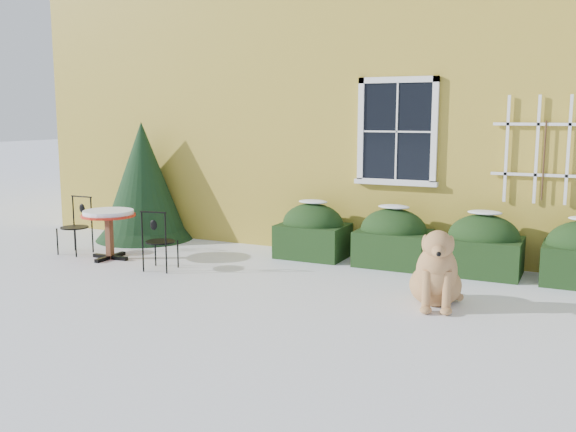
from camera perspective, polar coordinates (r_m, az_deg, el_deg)
The scene contains 8 objects.
ground at distance 7.83m, azimuth -3.16°, elevation -7.56°, with size 80.00×80.00×0.00m, color white.
house at distance 14.09m, azimuth 10.78°, elevation 12.88°, with size 12.40×8.40×6.40m.
hedge_row at distance 9.52m, azimuth 13.09°, elevation -2.30°, with size 4.95×0.80×0.91m.
evergreen_shrub at distance 11.80m, azimuth -12.72°, elevation 2.06°, with size 1.74×1.74×2.11m.
bistro_table at distance 10.30m, azimuth -15.66°, elevation -0.21°, with size 0.83×0.83×0.77m.
patio_chair_near at distance 9.41m, azimuth -11.40°, elevation -2.13°, with size 0.45×0.45×0.88m.
patio_chair_far at distance 10.91m, azimuth -18.32°, elevation -0.78°, with size 0.44×0.44×0.92m.
dog at distance 7.69m, azimuth 13.05°, elevation -5.09°, with size 0.76×1.10×0.98m.
Camera 1 is at (3.59, -6.59, 2.24)m, focal length 40.00 mm.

